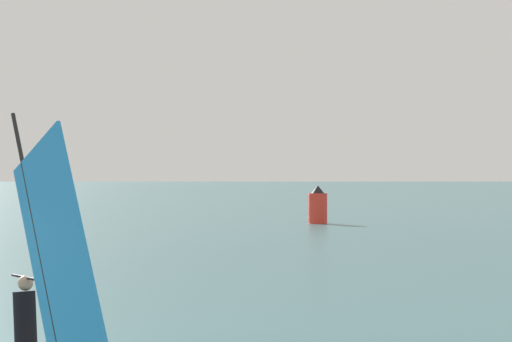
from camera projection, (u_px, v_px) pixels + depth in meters
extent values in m
cylinder|color=black|center=(38.00, 240.00, 12.77)|extent=(1.50, 1.03, 3.66)
cube|color=#268CD8|center=(59.00, 262.00, 12.25)|extent=(2.43, 1.64, 3.79)
cylinder|color=black|center=(35.00, 280.00, 12.82)|extent=(1.32, 0.90, 0.04)
cylinder|color=black|center=(25.00, 328.00, 13.08)|extent=(0.53, 0.50, 1.09)
sphere|color=tan|center=(25.00, 283.00, 13.08)|extent=(0.22, 0.22, 0.22)
cylinder|color=red|center=(318.00, 208.00, 57.26)|extent=(1.19, 1.19, 1.90)
cone|color=black|center=(318.00, 189.00, 57.27)|extent=(0.83, 0.83, 0.50)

